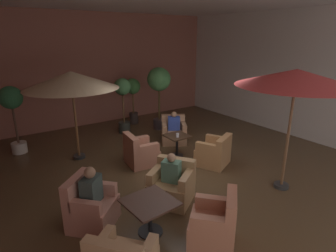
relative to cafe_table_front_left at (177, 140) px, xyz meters
name	(u,v)px	position (x,y,z in m)	size (l,w,h in m)	color
ground_plane	(179,170)	(-0.47, -0.75, -0.47)	(9.55, 10.25, 0.02)	#503C26
wall_back_brick	(99,70)	(-0.47, 4.34, 1.58)	(9.55, 0.08, 4.07)	#9C5C4C
wall_right_plain	(298,75)	(4.27, -0.75, 1.58)	(0.08, 10.25, 4.07)	silver
cafe_table_front_left	(177,140)	(0.00, 0.00, 0.00)	(0.62, 0.62, 0.61)	black
armchair_front_left_north	(214,153)	(0.47, -1.00, -0.14)	(1.03, 1.00, 0.81)	tan
armchair_front_left_east	(174,132)	(0.57, 0.95, -0.15)	(1.04, 1.05, 0.82)	tan
armchair_front_left_south	(140,153)	(-1.11, 0.12, -0.14)	(0.83, 0.85, 0.84)	#BA775D
cafe_table_front_right	(150,208)	(-2.29, -2.35, 0.02)	(0.84, 0.84, 0.61)	black
armchair_front_right_north	(91,208)	(-3.04, -1.57, -0.12)	(1.05, 1.05, 0.92)	tan
armchair_front_right_south	(215,225)	(-1.56, -3.15, -0.12)	(1.01, 1.01, 0.91)	#C07557
armchair_front_right_west	(172,186)	(-1.40, -1.74, -0.14)	(1.10, 1.11, 0.82)	tan
patio_umbrella_tall_red	(71,80)	(-2.32, 1.42, 1.69)	(2.39, 2.39, 2.38)	#2D2D2D
patio_umbrella_center_beige	(296,78)	(0.90, -2.72, 1.97)	(2.39, 2.39, 2.61)	#2D2D2D
potted_tree_left_corner	(12,107)	(-3.63, 2.76, 0.91)	(0.63, 0.63, 1.94)	beige
potted_tree_mid_left	(159,84)	(0.92, 2.34, 1.16)	(0.82, 0.82, 2.21)	#393033
potted_tree_mid_right	(123,97)	(-0.34, 2.63, 0.80)	(0.57, 0.57, 1.91)	#33352E
potted_tree_right_corner	(133,93)	(0.45, 3.43, 0.74)	(0.58, 0.58, 1.74)	#3A2E2A
patron_blue_shirt	(91,188)	(-3.01, -1.60, 0.29)	(0.45, 0.45, 0.68)	#323F3A
patron_by_window	(174,122)	(0.55, 0.92, 0.21)	(0.43, 0.38, 0.59)	#3048A8
patron_with_friend	(171,169)	(-1.43, -1.76, 0.25)	(0.39, 0.42, 0.60)	#4C735C
iced_drink_cup	(177,135)	(-0.08, -0.13, 0.21)	(0.08, 0.08, 0.11)	white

